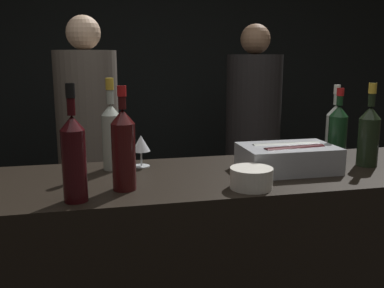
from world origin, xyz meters
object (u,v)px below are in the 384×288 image
at_px(ice_bin_with_bottles, 288,157).
at_px(red_wine_bottle_burgundy, 338,131).
at_px(champagne_bottle, 369,134).
at_px(red_wine_bottle_tall, 124,148).
at_px(person_blond_tee, 253,132).
at_px(wine_glass, 141,144).
at_px(rose_wine_bottle, 111,133).
at_px(person_in_hoodie, 89,140).
at_px(white_wine_bottle, 335,127).
at_px(red_wine_bottle_black_foil, 74,156).
at_px(bowl_white, 251,177).

xyz_separation_m(ice_bin_with_bottles, red_wine_bottle_burgundy, (0.29, 0.12, 0.08)).
relative_size(ice_bin_with_bottles, champagne_bottle, 1.07).
relative_size(red_wine_bottle_tall, person_blond_tee, 0.21).
height_order(ice_bin_with_bottles, wine_glass, wine_glass).
xyz_separation_m(wine_glass, person_blond_tee, (0.93, 1.13, -0.18)).
bearing_deg(wine_glass, red_wine_bottle_burgundy, -5.19).
height_order(ice_bin_with_bottles, red_wine_bottle_tall, red_wine_bottle_tall).
bearing_deg(rose_wine_bottle, wine_glass, 6.39).
xyz_separation_m(rose_wine_bottle, person_in_hoodie, (-0.11, 1.01, -0.22)).
height_order(white_wine_bottle, person_blond_tee, person_blond_tee).
relative_size(ice_bin_with_bottles, red_wine_bottle_black_foil, 1.00).
distance_m(red_wine_bottle_tall, person_blond_tee, 1.78).
bearing_deg(champagne_bottle, person_in_hoodie, 134.77).
bearing_deg(red_wine_bottle_black_foil, person_blond_tee, 52.29).
xyz_separation_m(rose_wine_bottle, red_wine_bottle_black_foil, (-0.13, -0.38, 0.00)).
bearing_deg(red_wine_bottle_tall, white_wine_bottle, 18.66).
xyz_separation_m(ice_bin_with_bottles, bowl_white, (-0.23, -0.19, -0.02)).
distance_m(bowl_white, red_wine_bottle_black_foil, 0.61).
bearing_deg(champagne_bottle, person_blond_tee, 90.74).
height_order(red_wine_bottle_burgundy, person_blond_tee, person_blond_tee).
height_order(bowl_white, wine_glass, wine_glass).
distance_m(red_wine_bottle_black_foil, red_wine_bottle_tall, 0.19).
distance_m(bowl_white, red_wine_bottle_burgundy, 0.61).
bearing_deg(rose_wine_bottle, bowl_white, -38.55).
xyz_separation_m(bowl_white, red_wine_bottle_tall, (-0.44, 0.08, 0.11)).
height_order(bowl_white, rose_wine_bottle, rose_wine_bottle).
xyz_separation_m(white_wine_bottle, person_in_hoodie, (-1.16, 0.96, -0.20)).
bearing_deg(red_wine_bottle_tall, rose_wine_bottle, 95.96).
xyz_separation_m(bowl_white, rose_wine_bottle, (-0.47, 0.38, 0.11)).
bearing_deg(white_wine_bottle, person_blond_tee, 89.65).
relative_size(rose_wine_bottle, champagne_bottle, 1.07).
relative_size(white_wine_bottle, person_in_hoodie, 0.19).
bearing_deg(red_wine_bottle_tall, red_wine_bottle_burgundy, 13.28).
distance_m(red_wine_bottle_burgundy, person_blond_tee, 1.23).
bearing_deg(red_wine_bottle_tall, red_wine_bottle_black_foil, -150.70).
relative_size(red_wine_bottle_black_foil, red_wine_bottle_burgundy, 1.17).
distance_m(champagne_bottle, red_wine_bottle_tall, 1.04).
xyz_separation_m(rose_wine_bottle, white_wine_bottle, (1.04, 0.05, -0.02)).
bearing_deg(person_in_hoodie, red_wine_bottle_tall, -146.26).
relative_size(ice_bin_with_bottles, person_blond_tee, 0.22).
bearing_deg(red_wine_bottle_black_foil, wine_glass, 57.44).
xyz_separation_m(bowl_white, red_wine_bottle_black_foil, (-0.60, -0.01, 0.11)).
bearing_deg(ice_bin_with_bottles, red_wine_bottle_burgundy, 22.29).
distance_m(wine_glass, red_wine_bottle_tall, 0.32).
height_order(ice_bin_with_bottles, white_wine_bottle, white_wine_bottle).
height_order(red_wine_bottle_black_foil, red_wine_bottle_burgundy, red_wine_bottle_black_foil).
relative_size(ice_bin_with_bottles, white_wine_bottle, 1.15).
bearing_deg(person_blond_tee, white_wine_bottle, -123.22).
xyz_separation_m(ice_bin_with_bottles, rose_wine_bottle, (-0.70, 0.18, 0.09)).
xyz_separation_m(wine_glass, person_in_hoodie, (-0.24, 1.00, -0.16)).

